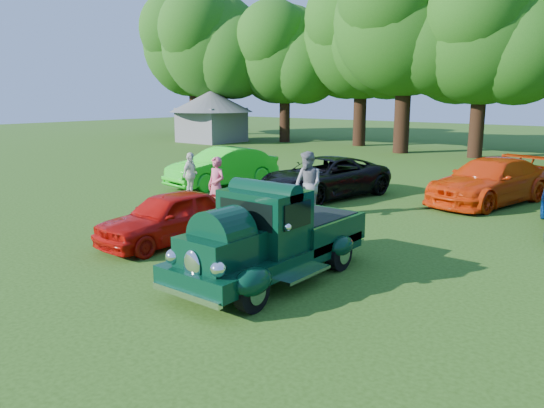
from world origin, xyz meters
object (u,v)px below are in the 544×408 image
Objects in this scene: hero_pickup at (272,240)px; red_convertible at (170,217)px; spectator_white at (190,175)px; back_car_lime at (223,167)px; spectator_grey at (308,185)px; back_car_black at (324,177)px; spectator_pink at (216,186)px; gazebo at (211,110)px; back_car_orange at (489,181)px.

hero_pickup reaches higher than red_convertible.
back_car_lime is at bearing -2.20° from spectator_white.
spectator_grey reaches higher than spectator_white.
back_car_lime is 4.50m from back_car_black.
red_convertible is at bearing 172.76° from hero_pickup.
spectator_pink is 1.11× the size of spectator_white.
gazebo is at bearing 139.21° from spectator_pink.
spectator_white is 0.25× the size of gazebo.
back_car_black is at bearing -138.61° from back_car_orange.
hero_pickup is at bearing -31.14° from spectator_pink.
back_car_lime is 2.62× the size of spectator_pink.
spectator_white is at bearing 156.02° from spectator_pink.
spectator_white is at bearing 135.71° from red_convertible.
spectator_grey is (1.06, 4.41, 0.34)m from red_convertible.
back_car_lime is 20.50m from gazebo.
hero_pickup is at bearing -141.40° from spectator_white.
spectator_pink is at bearing 117.11° from red_convertible.
spectator_pink is (-1.31, 2.98, 0.24)m from red_convertible.
spectator_white is at bearing -159.07° from spectator_grey.
spectator_pink is at bearing -127.94° from spectator_grey.
gazebo is (-20.53, 16.55, 1.42)m from spectator_grey.
spectator_white is at bearing -131.55° from back_car_black.
spectator_grey is at bearing -38.87° from gazebo.
back_car_black is (-3.84, 7.78, -0.07)m from hero_pickup.
gazebo is (-15.45, 16.54, 1.60)m from spectator_white.
spectator_white reaches higher than red_convertible.
spectator_grey is 0.31× the size of gazebo.
gazebo is at bearing 136.30° from red_convertible.
hero_pickup is at bearing -52.97° from back_car_black.
spectator_grey is (5.79, -2.39, 0.22)m from back_car_lime.
hero_pickup reaches higher than spectator_pink.
hero_pickup is at bearing -31.34° from back_car_lime.
red_convertible is at bearing -62.37° from spectator_pink.
hero_pickup is 2.63× the size of spectator_pink.
red_convertible is 0.73× the size of back_car_orange.
red_convertible is 0.73× the size of back_car_black.
hero_pickup is 5.98m from spectator_pink.
red_convertible is 2.36× the size of spectator_white.
red_convertible is at bearing -47.11° from gazebo.
spectator_white is (-8.68, -5.44, 0.05)m from back_car_orange.
gazebo reaches higher than red_convertible.
back_car_orange is 9.11m from spectator_pink.
red_convertible is at bearing -45.42° from back_car_lime.
hero_pickup is 2.36× the size of spectator_grey.
red_convertible is at bearing -82.54° from spectator_grey.
back_car_black is at bearing 116.29° from hero_pickup.
spectator_white is (-3.76, -2.91, 0.08)m from back_car_black.
spectator_white is 22.69m from gazebo.
hero_pickup reaches higher than back_car_orange.
spectator_grey is at bearing -108.84° from spectator_white.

